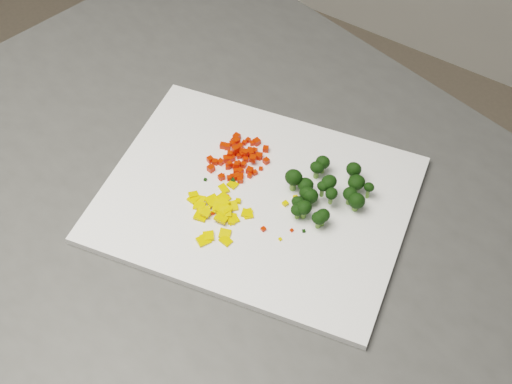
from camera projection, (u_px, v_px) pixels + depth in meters
The scene contains 128 objects.
counter_block at pixel (254, 366), 1.31m from camera, with size 1.11×0.78×0.90m, color #444442.
cutting_board at pixel (256, 199), 0.97m from camera, with size 0.41×0.32×0.01m, color white.
carrot_pile at pixel (239, 156), 1.00m from camera, with size 0.09×0.09×0.03m, color red, non-canonical shape.
pepper_pile at pixel (221, 211), 0.94m from camera, with size 0.10×0.10×0.01m, color #ECAF0C, non-canonical shape.
broccoli_pile at pixel (331, 189), 0.94m from camera, with size 0.11×0.11×0.05m, color black, non-canonical shape.
carrot_cube_0 at pixel (226, 159), 1.00m from camera, with size 0.01×0.01×0.01m, color red.
carrot_cube_1 at pixel (235, 166), 0.99m from camera, with size 0.01×0.01×0.01m, color red.
carrot_cube_2 at pixel (251, 156), 1.01m from camera, with size 0.01×0.01×0.01m, color red.
carrot_cube_3 at pixel (240, 171), 0.99m from camera, with size 0.01×0.01×0.01m, color red.
carrot_cube_4 at pixel (244, 143), 1.02m from camera, with size 0.01×0.01×0.01m, color red.
carrot_cube_5 at pixel (230, 154), 1.00m from camera, with size 0.01×0.01×0.01m, color red.
carrot_cube_6 at pixel (231, 158), 1.00m from camera, with size 0.01×0.01×0.01m, color red.
carrot_cube_7 at pixel (255, 173), 0.99m from camera, with size 0.01×0.01×0.01m, color red.
carrot_cube_8 at pixel (251, 153), 1.00m from camera, with size 0.01×0.01×0.01m, color red.
carrot_cube_9 at pixel (252, 158), 1.01m from camera, with size 0.01×0.01×0.01m, color red.
carrot_cube_10 at pixel (255, 151), 1.01m from camera, with size 0.01×0.01×0.01m, color red.
carrot_cube_11 at pixel (241, 152), 1.01m from camera, with size 0.01×0.01×0.01m, color red.
carrot_cube_12 at pixel (239, 163), 1.00m from camera, with size 0.01×0.01×0.01m, color red.
carrot_cube_13 at pixel (258, 156), 1.01m from camera, with size 0.01×0.01×0.01m, color red.
carrot_cube_14 at pixel (236, 177), 0.98m from camera, with size 0.01×0.01×0.01m, color red.
carrot_cube_15 at pixel (236, 149), 1.01m from camera, with size 0.01×0.01×0.01m, color red.
carrot_cube_16 at pixel (211, 168), 0.99m from camera, with size 0.01×0.01×0.01m, color red.
carrot_cube_17 at pixel (237, 137), 1.03m from camera, with size 0.01×0.01×0.01m, color red.
carrot_cube_18 at pixel (248, 140), 1.03m from camera, with size 0.01×0.01×0.01m, color red.
carrot_cube_19 at pixel (233, 144), 1.02m from camera, with size 0.01×0.01×0.01m, color red.
carrot_cube_20 at pixel (235, 149), 1.00m from camera, with size 0.01×0.01×0.01m, color red.
carrot_cube_21 at pixel (250, 171), 0.99m from camera, with size 0.01×0.01×0.01m, color red.
carrot_cube_22 at pixel (240, 180), 0.98m from camera, with size 0.01×0.01×0.01m, color red.
carrot_cube_23 at pixel (257, 142), 1.02m from camera, with size 0.01×0.01×0.01m, color red.
carrot_cube_24 at pixel (250, 151), 1.01m from camera, with size 0.01×0.01×0.01m, color red.
carrot_cube_25 at pixel (223, 146), 1.02m from camera, with size 0.01×0.01×0.01m, color red.
carrot_cube_26 at pixel (242, 154), 1.00m from camera, with size 0.01×0.01×0.01m, color red.
carrot_cube_27 at pixel (240, 147), 1.02m from camera, with size 0.01×0.01×0.01m, color red.
carrot_cube_28 at pixel (232, 176), 0.98m from camera, with size 0.01×0.01×0.01m, color red.
carrot_cube_29 at pixel (230, 164), 0.99m from camera, with size 0.01×0.01×0.01m, color red.
carrot_cube_30 at pixel (221, 178), 0.98m from camera, with size 0.01×0.01×0.01m, color red.
carrot_cube_31 at pixel (252, 143), 1.02m from camera, with size 0.01×0.01×0.01m, color red.
carrot_cube_32 at pixel (245, 153), 1.00m from camera, with size 0.01×0.01×0.01m, color red.
carrot_cube_33 at pixel (241, 176), 0.98m from camera, with size 0.01×0.01×0.01m, color red.
carrot_cube_34 at pixel (228, 147), 1.02m from camera, with size 0.01×0.01×0.01m, color red.
carrot_cube_35 at pixel (228, 167), 0.99m from camera, with size 0.01×0.01×0.01m, color red.
carrot_cube_36 at pixel (229, 178), 0.98m from camera, with size 0.01×0.01×0.01m, color red.
carrot_cube_37 at pixel (248, 152), 1.00m from camera, with size 0.01×0.01×0.01m, color red.
carrot_cube_38 at pixel (223, 177), 0.98m from camera, with size 0.01×0.01×0.01m, color red.
carrot_cube_39 at pixel (243, 165), 1.00m from camera, with size 0.01×0.01×0.01m, color red.
carrot_cube_40 at pixel (221, 162), 1.00m from camera, with size 0.01×0.01×0.01m, color red.
carrot_cube_41 at pixel (260, 156), 1.01m from camera, with size 0.01×0.01×0.01m, color red.
carrot_cube_42 at pixel (245, 159), 1.00m from camera, with size 0.01×0.01×0.01m, color red.
carrot_cube_43 at pixel (253, 159), 0.99m from camera, with size 0.01×0.01×0.01m, color red.
carrot_cube_44 at pixel (237, 141), 1.03m from camera, with size 0.01×0.01×0.01m, color red.
carrot_cube_45 at pixel (210, 159), 1.00m from camera, with size 0.01×0.01×0.01m, color red.
carrot_cube_46 at pixel (241, 146), 1.02m from camera, with size 0.01×0.01×0.01m, color red.
carrot_cube_47 at pixel (215, 162), 1.00m from camera, with size 0.01×0.01×0.01m, color red.
carrot_cube_48 at pixel (250, 176), 0.99m from camera, with size 0.01×0.01×0.01m, color red.
carrot_cube_49 at pixel (234, 154), 1.01m from camera, with size 0.01×0.01×0.01m, color red.
carrot_cube_50 at pixel (233, 140), 1.03m from camera, with size 0.01×0.01×0.01m, color red.
carrot_cube_51 at pixel (236, 141), 1.02m from camera, with size 0.01×0.01×0.01m, color red.
carrot_cube_52 at pixel (239, 156), 1.01m from camera, with size 0.01×0.01×0.01m, color red.
carrot_cube_53 at pixel (221, 177), 0.98m from camera, with size 0.01×0.01×0.01m, color red.
carrot_cube_54 at pixel (266, 149), 1.01m from camera, with size 0.01×0.01×0.01m, color red.
carrot_cube_55 at pixel (237, 164), 0.99m from camera, with size 0.01×0.01×0.01m, color red.
carrot_cube_56 at pixel (236, 171), 0.99m from camera, with size 0.01×0.01×0.01m, color red.
carrot_cube_57 at pixel (232, 143), 1.02m from camera, with size 0.01×0.01×0.01m, color red.
carrot_cube_58 at pixel (266, 161), 1.00m from camera, with size 0.01×0.01×0.01m, color red.
pepper_chunk_0 at pixel (224, 198), 0.96m from camera, with size 0.02×0.01×0.00m, color #ECAF0C.
pepper_chunk_1 at pixel (204, 241), 0.92m from camera, with size 0.02×0.01×0.00m, color #ECAF0C.
pepper_chunk_2 at pixel (225, 234), 0.92m from camera, with size 0.01×0.01×0.00m, color #ECAF0C.
pepper_chunk_3 at pixel (232, 219), 0.94m from camera, with size 0.02×0.01×0.00m, color #ECAF0C.
pepper_chunk_4 at pixel (223, 202), 0.95m from camera, with size 0.02×0.01×0.00m, color #ECAF0C.
pepper_chunk_5 at pixel (206, 213), 0.94m from camera, with size 0.01×0.01×0.00m, color #ECAF0C.
pepper_chunk_6 at pixel (204, 212), 0.95m from camera, with size 0.02×0.02×0.00m, color #ECAF0C.
pepper_chunk_7 at pixel (247, 213), 0.95m from camera, with size 0.01×0.01×0.00m, color #ECAF0C.
pepper_chunk_8 at pixel (225, 212), 0.94m from camera, with size 0.02×0.02×0.00m, color #ECAF0C.
pepper_chunk_9 at pixel (233, 185), 0.98m from camera, with size 0.01×0.01×0.00m, color #ECAF0C.
pepper_chunk_10 at pixel (194, 195), 0.96m from camera, with size 0.01×0.01×0.00m, color #ECAF0C.
pepper_chunk_11 at pixel (215, 201), 0.96m from camera, with size 0.01×0.01×0.00m, color #ECAF0C.
pepper_chunk_12 at pixel (221, 209), 0.94m from camera, with size 0.01×0.01×0.00m, color #ECAF0C.
pepper_chunk_13 at pixel (221, 219), 0.93m from camera, with size 0.02×0.01×0.00m, color #ECAF0C.
pepper_chunk_14 at pixel (233, 206), 0.95m from camera, with size 0.01×0.02×0.00m, color #ECAF0C.
pepper_chunk_15 at pixel (212, 200), 0.96m from camera, with size 0.01×0.02×0.00m, color #ECAF0C.
pepper_chunk_16 at pixel (221, 209), 0.95m from camera, with size 0.01×0.02×0.00m, color #ECAF0C.
pepper_chunk_17 at pixel (206, 238), 0.92m from camera, with size 0.01×0.01×0.00m, color #ECAF0C.
pepper_chunk_18 at pixel (248, 214), 0.95m from camera, with size 0.01×0.02×0.00m, color #ECAF0C.
pepper_chunk_19 at pixel (222, 212), 0.94m from camera, with size 0.02×0.01×0.00m, color #ECAF0C.
pepper_chunk_20 at pixel (199, 206), 0.95m from camera, with size 0.02×0.01×0.00m, color #ECAF0C.
pepper_chunk_21 at pixel (233, 220), 0.94m from camera, with size 0.01×0.01×0.00m, color #ECAF0C.
pepper_chunk_22 at pixel (200, 200), 0.96m from camera, with size 0.01×0.01×0.00m, color #ECAF0C.
pepper_chunk_23 at pixel (224, 189), 0.97m from camera, with size 0.02×0.01×0.00m, color #ECAF0C.
pepper_chunk_24 at pixel (208, 236), 0.92m from camera, with size 0.01×0.01×0.00m, color #ECAF0C.
pepper_chunk_25 at pixel (201, 216), 0.94m from camera, with size 0.02×0.02×0.00m, color #ECAF0C.
pepper_chunk_26 at pixel (219, 208), 0.95m from camera, with size 0.02×0.02×0.00m, color #ECAF0C.
pepper_chunk_27 at pixel (226, 241), 0.92m from camera, with size 0.01×0.02×0.00m, color #ECAF0C.
pepper_chunk_28 at pixel (194, 199), 0.96m from camera, with size 0.02×0.01×0.00m, color #ECAF0C.
pepper_chunk_29 at pixel (226, 209), 0.94m from camera, with size 0.01×0.02×0.00m, color #ECAF0C.
pepper_chunk_30 at pixel (211, 202), 0.95m from camera, with size 0.01×0.01×0.00m, color #ECAF0C.
broccoli_floret_0 at pixel (349, 197), 0.95m from camera, with size 0.02×0.02×0.03m, color black, non-canonical shape.
broccoli_floret_1 at pixel (322, 189), 0.94m from camera, with size 0.02×0.02×0.03m, color black, non-canonical shape.
broccoli_floret_2 at pixel (304, 210), 0.93m from camera, with size 0.03×0.03×0.03m, color black, non-canonical shape.
broccoli_floret_3 at pixel (293, 181), 0.96m from camera, with size 0.03×0.03×0.03m, color black, non-canonical shape.
broccoli_floret_4 at pixel (322, 165), 0.98m from camera, with size 0.03×0.03×0.03m, color black, non-canonical shape.
broccoli_floret_5 at pixel (368, 191), 0.95m from camera, with size 0.02×0.02×0.03m, color black, non-canonical shape.
broccoli_floret_6 at pixel (322, 218), 0.93m from camera, with size 0.02×0.02×0.03m, color black, non-canonical shape.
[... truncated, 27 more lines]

